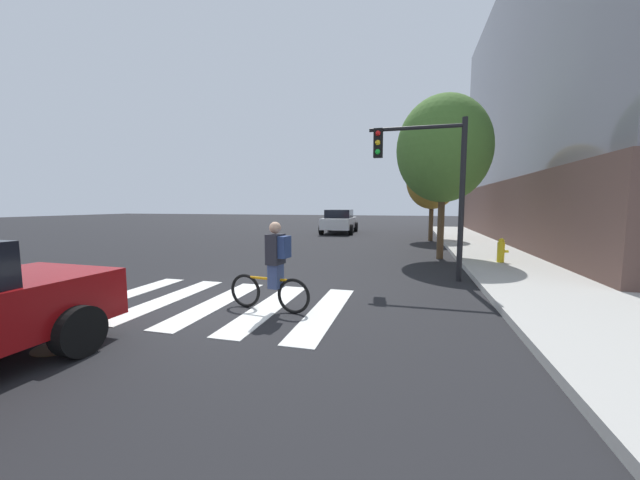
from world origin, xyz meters
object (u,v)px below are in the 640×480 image
(manhole_cover, at_px, (59,347))
(fire_hydrant, at_px, (501,250))
(sedan_mid, at_px, (339,221))
(cyclist, at_px, (274,267))
(street_tree_near, at_px, (444,149))
(street_tree_mid, at_px, (432,180))
(traffic_light_near, at_px, (429,172))

(manhole_cover, distance_m, fire_hydrant, 11.46)
(sedan_mid, height_order, cyclist, cyclist)
(cyclist, xyz_separation_m, street_tree_near, (3.54, 7.49, 3.16))
(fire_hydrant, relative_size, street_tree_near, 0.13)
(cyclist, relative_size, street_tree_mid, 0.34)
(sedan_mid, distance_m, traffic_light_near, 15.52)
(cyclist, height_order, street_tree_near, street_tree_near)
(street_tree_mid, bearing_deg, traffic_light_near, -93.70)
(manhole_cover, distance_m, street_tree_near, 12.11)
(street_tree_mid, bearing_deg, fire_hydrant, -77.67)
(traffic_light_near, distance_m, street_tree_near, 4.08)
(street_tree_near, distance_m, street_tree_mid, 6.72)
(cyclist, xyz_separation_m, street_tree_mid, (3.56, 14.18, 2.53))
(manhole_cover, distance_m, sedan_mid, 20.41)
(manhole_cover, xyz_separation_m, sedan_mid, (-0.12, 20.40, 0.85))
(traffic_light_near, distance_m, fire_hydrant, 4.25)
(fire_hydrant, relative_size, street_tree_mid, 0.16)
(manhole_cover, xyz_separation_m, street_tree_mid, (5.88, 16.51, 3.37))
(cyclist, bearing_deg, sedan_mid, 97.67)
(fire_hydrant, bearing_deg, cyclist, -130.46)
(traffic_light_near, height_order, street_tree_near, street_tree_near)
(traffic_light_near, xyz_separation_m, fire_hydrant, (2.42, 2.60, -2.33))
(fire_hydrant, bearing_deg, traffic_light_near, -133.04)
(sedan_mid, relative_size, street_tree_near, 0.83)
(street_tree_near, bearing_deg, street_tree_mid, 89.78)
(cyclist, bearing_deg, street_tree_near, 64.72)
(sedan_mid, bearing_deg, traffic_light_near, -69.80)
(street_tree_near, bearing_deg, traffic_light_near, -99.65)
(fire_hydrant, height_order, street_tree_mid, street_tree_mid)
(street_tree_near, bearing_deg, cyclist, -115.28)
(sedan_mid, distance_m, street_tree_mid, 7.57)
(street_tree_near, bearing_deg, sedan_mid, 119.45)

